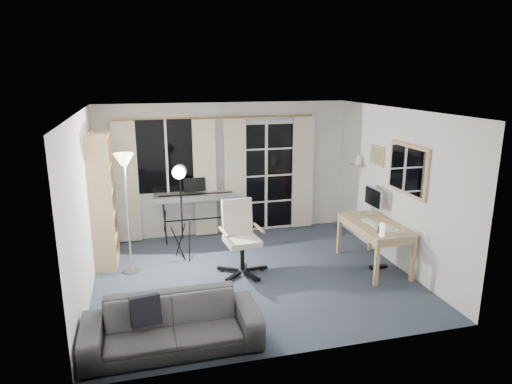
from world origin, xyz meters
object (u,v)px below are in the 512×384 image
office_chair (239,230)px  sofa (172,317)px  studio_light (180,183)px  mug (399,230)px  monitor (373,198)px  torchiere_lamp (125,178)px  bookshelf (101,203)px  desk (375,229)px  keyboard_piano (196,197)px

office_chair → sofa: 2.12m
studio_light → mug: (2.91, -1.45, -0.52)m
monitor → torchiere_lamp: bearing=175.6°
monitor → sofa: 3.89m
bookshelf → studio_light: 1.26m
office_chair → sofa: bearing=-128.5°
bookshelf → sofa: bearing=-72.0°
torchiere_lamp → monitor: torchiere_lamp is taller
studio_light → desk: size_ratio=1.22×
monitor → sofa: monitor is taller
torchiere_lamp → monitor: bearing=-4.2°
bookshelf → monitor: bearing=-10.2°
torchiere_lamp → studio_light: size_ratio=1.13×
office_chair → monitor: bearing=-3.3°
mug → sofa: 3.41m
torchiere_lamp → mug: size_ratio=15.79×
keyboard_piano → mug: size_ratio=12.59×
office_chair → sofa: office_chair is taller
sofa → bookshelf: bearing=107.4°
office_chair → monitor: 2.24m
bookshelf → torchiere_lamp: 0.80m
desk → monitor: 0.60m
studio_light → sofa: studio_light is taller
mug → office_chair: bearing=158.1°
office_chair → mug: size_ratio=9.64×
office_chair → sofa: (-1.14, -1.77, -0.28)m
monitor → bookshelf: bearing=169.3°
torchiere_lamp → monitor: (3.80, -0.28, -0.49)m
desk → monitor: monitor is taller
studio_light → mug: size_ratio=13.92×
monitor → mug: size_ratio=4.39×
monitor → office_chair: bearing=-177.8°
keyboard_piano → office_chair: keyboard_piano is taller
torchiere_lamp → desk: torchiere_lamp is taller
mug → sofa: size_ratio=0.06×
bookshelf → desk: bearing=-16.7°
torchiere_lamp → sofa: torchiere_lamp is taller
studio_light → monitor: studio_light is taller
keyboard_piano → office_chair: bearing=-72.7°
torchiere_lamp → sofa: 2.44m
bookshelf → studio_light: bearing=-12.7°
office_chair → studio_light: bearing=137.2°
desk → monitor: bearing=66.2°
torchiere_lamp → mug: 3.96m
monitor → keyboard_piano: bearing=152.5°
studio_light → mug: 3.30m
bookshelf → keyboard_piano: (1.53, 0.60, -0.18)m
desk → studio_light: bearing=161.1°
bookshelf → sofa: size_ratio=1.08×
office_chair → desk: bearing=-15.7°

